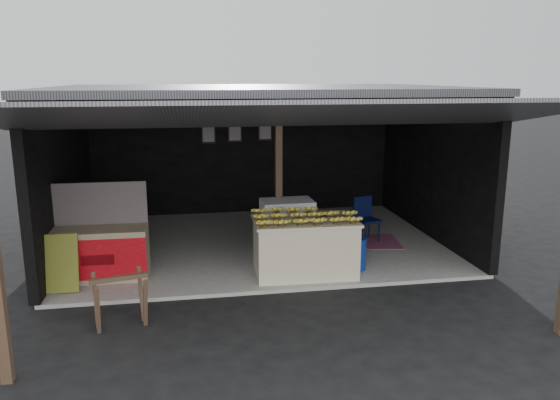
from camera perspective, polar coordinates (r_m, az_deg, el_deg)
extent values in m
plane|color=black|center=(8.35, 0.04, -9.72)|extent=(80.00, 80.00, 0.00)
cube|color=gray|center=(10.67, -2.29, -4.48)|extent=(7.00, 5.00, 0.06)
cube|color=black|center=(12.78, -3.85, 5.20)|extent=(7.00, 0.15, 2.90)
cube|color=black|center=(10.46, -21.74, 2.61)|extent=(0.15, 5.00, 2.90)
cube|color=black|center=(11.32, 15.53, 3.77)|extent=(0.15, 5.00, 2.90)
cube|color=#232326|center=(10.19, -2.44, 11.46)|extent=(7.20, 5.20, 0.12)
cube|color=#232326|center=(6.79, 1.44, 8.84)|extent=(7.40, 2.47, 0.48)
cube|color=brown|center=(9.79, -0.15, 2.73)|extent=(0.12, 0.12, 2.85)
cube|color=beige|center=(8.85, 2.61, -5.00)|extent=(1.62, 1.00, 0.87)
cube|color=beige|center=(8.72, 2.64, -2.15)|extent=(1.68, 1.07, 0.04)
cube|color=white|center=(9.74, 0.75, -2.90)|extent=(0.93, 0.64, 1.00)
cube|color=navy|center=(9.43, 1.10, -3.11)|extent=(0.71, 0.04, 0.30)
cube|color=#B21414|center=(9.53, 1.10, -5.14)|extent=(0.45, 0.03, 0.10)
cube|color=#998466|center=(9.10, -18.19, -5.31)|extent=(1.46, 0.66, 0.82)
cube|color=red|center=(8.80, -18.49, -5.96)|extent=(1.45, 0.04, 0.64)
cube|color=white|center=(8.79, -18.50, -5.98)|extent=(0.49, 0.02, 0.16)
cube|color=#172247|center=(9.17, -18.28, -0.32)|extent=(1.45, 0.07, 0.68)
cube|color=black|center=(8.75, -22.20, -6.18)|extent=(0.58, 0.24, 0.86)
cube|color=brown|center=(7.26, -18.49, -10.88)|extent=(0.11, 0.28, 0.71)
cube|color=brown|center=(7.31, -13.88, -10.41)|extent=(0.11, 0.28, 0.71)
cube|color=brown|center=(7.59, -18.71, -9.86)|extent=(0.11, 0.28, 0.71)
cube|color=brown|center=(7.63, -14.31, -9.42)|extent=(0.11, 0.28, 0.71)
cube|color=brown|center=(7.33, -16.50, -7.87)|extent=(0.73, 0.22, 0.06)
cylinder|color=navy|center=(9.16, 7.89, -5.65)|extent=(0.35, 0.35, 0.51)
cylinder|color=#091034|center=(10.51, 8.86, -3.51)|extent=(0.03, 0.03, 0.43)
cylinder|color=#091034|center=(10.69, 10.30, -3.28)|extent=(0.03, 0.03, 0.43)
cylinder|color=#091034|center=(10.77, 7.87, -3.08)|extent=(0.03, 0.03, 0.43)
cylinder|color=#091034|center=(10.95, 9.29, -2.86)|extent=(0.03, 0.03, 0.43)
cube|color=#091034|center=(10.67, 9.12, -2.08)|extent=(0.50, 0.50, 0.04)
cube|color=#091034|center=(10.76, 8.60, -0.74)|extent=(0.40, 0.15, 0.43)
cube|color=maroon|center=(10.71, 8.32, -4.34)|extent=(1.62, 1.18, 0.01)
cube|color=black|center=(12.57, -7.48, 6.83)|extent=(0.32, 0.03, 0.42)
cube|color=#4C4C59|center=(12.55, -7.47, 6.82)|extent=(0.26, 0.02, 0.34)
cube|color=black|center=(12.61, -4.74, 7.00)|extent=(0.32, 0.03, 0.42)
cube|color=#4C4C59|center=(12.59, -4.73, 6.99)|extent=(0.26, 0.02, 0.34)
cube|color=black|center=(12.69, -1.57, 7.17)|extent=(0.32, 0.03, 0.42)
cube|color=#4C4C59|center=(12.67, -1.55, 7.16)|extent=(0.26, 0.02, 0.34)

